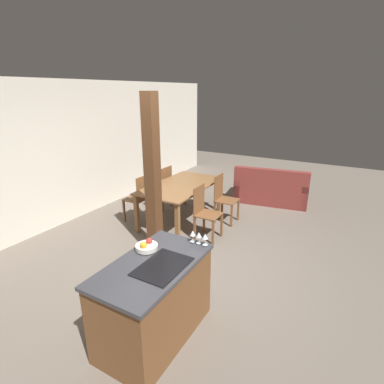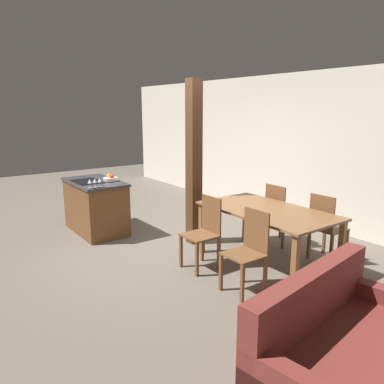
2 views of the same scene
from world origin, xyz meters
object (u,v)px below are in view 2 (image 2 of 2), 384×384
at_px(kitchen_island, 96,206).
at_px(dining_table, 267,216).
at_px(wine_glass_far, 100,180).
at_px(dining_chair_near_right, 248,250).
at_px(fruit_bowl, 110,178).
at_px(dining_chair_far_left, 279,213).
at_px(wine_glass_middle, 95,181).
at_px(timber_post, 194,164).
at_px(dining_chair_near_left, 204,231).
at_px(dining_chair_far_right, 326,227).
at_px(wine_glass_near, 90,182).
at_px(couch, 347,357).

distance_m(kitchen_island, dining_table, 2.99).
relative_size(wine_glass_far, dining_chair_near_right, 0.14).
distance_m(fruit_bowl, dining_chair_far_left, 2.81).
bearing_deg(wine_glass_middle, kitchen_island, 159.63).
height_order(wine_glass_middle, dining_table, wine_glass_middle).
distance_m(dining_chair_near_right, timber_post, 1.88).
xyz_separation_m(kitchen_island, dining_chair_far_left, (2.27, 2.04, 0.05)).
height_order(wine_glass_middle, dining_chair_far_left, wine_glass_middle).
bearing_deg(dining_table, dining_chair_near_left, -119.23).
bearing_deg(dining_table, dining_chair_far_left, 119.23).
distance_m(fruit_bowl, dining_chair_far_right, 3.46).
height_order(wine_glass_near, dining_table, wine_glass_near).
bearing_deg(wine_glass_middle, wine_glass_far, 90.00).
bearing_deg(dining_table, timber_post, -167.60).
bearing_deg(couch, wine_glass_near, 86.24).
relative_size(dining_chair_near_left, dining_chair_far_left, 1.00).
distance_m(wine_glass_middle, dining_chair_far_right, 3.41).
bearing_deg(couch, dining_chair_far_left, 41.74).
bearing_deg(couch, dining_chair_near_right, 62.92).
height_order(kitchen_island, dining_table, kitchen_island).
height_order(wine_glass_far, dining_table, wine_glass_far).
bearing_deg(dining_chair_far_left, dining_chair_near_left, 90.00).
distance_m(wine_glass_middle, wine_glass_far, 0.08).
bearing_deg(kitchen_island, wine_glass_far, -13.23).
relative_size(wine_glass_near, timber_post, 0.05).
relative_size(dining_chair_near_right, dining_chair_far_left, 1.00).
xyz_separation_m(wine_glass_middle, wine_glass_far, (0.00, 0.08, 0.00)).
distance_m(wine_glass_far, dining_table, 2.57).
height_order(dining_chair_near_right, dining_chair_far_right, same).
xyz_separation_m(kitchen_island, wine_glass_near, (0.57, -0.29, 0.55)).
height_order(dining_chair_near_left, timber_post, timber_post).
height_order(dining_chair_far_left, couch, dining_chair_far_left).
bearing_deg(wine_glass_middle, dining_chair_near_right, 17.54).
relative_size(fruit_bowl, dining_table, 0.13).
bearing_deg(dining_chair_near_left, dining_table, 60.77).
xyz_separation_m(fruit_bowl, dining_chair_near_right, (2.90, 0.37, -0.43)).
bearing_deg(wine_glass_middle, timber_post, 55.80).
relative_size(wine_glass_far, dining_table, 0.08).
relative_size(fruit_bowl, wine_glass_far, 1.76).
distance_m(dining_chair_near_left, dining_chair_far_right, 1.67).
distance_m(dining_chair_far_left, dining_chair_far_right, 0.81).
bearing_deg(dining_table, wine_glass_middle, -144.12).
bearing_deg(fruit_bowl, dining_table, 23.76).
bearing_deg(fruit_bowl, wine_glass_far, -41.56).
distance_m(dining_chair_near_left, couch, 2.46).
xyz_separation_m(wine_glass_far, dining_chair_near_right, (2.51, 0.72, -0.50)).
distance_m(wine_glass_middle, dining_chair_near_left, 1.94).
xyz_separation_m(fruit_bowl, couch, (4.48, -0.16, -0.65)).
bearing_deg(timber_post, dining_chair_far_left, 49.76).
height_order(dining_chair_near_right, timber_post, timber_post).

